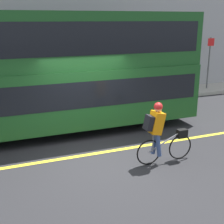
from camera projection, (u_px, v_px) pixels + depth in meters
The scene contains 6 objects.
ground_plane at pixel (100, 158), 8.20m from camera, with size 80.00×80.00×0.00m, color #232326.
road_center_line at pixel (97, 153), 8.47m from camera, with size 50.00×0.14×0.01m, color yellow.
sidewalk_curb at pixel (56, 104), 13.12m from camera, with size 60.00×1.72×0.15m.
bus at pixel (42, 68), 9.53m from camera, with size 9.77×2.58×3.72m.
cyclist_on_bike at pixel (160, 131), 7.67m from camera, with size 1.58×0.32×1.59m.
street_sign_post at pixel (209, 60), 15.29m from camera, with size 0.36×0.09×2.51m.
Camera 1 is at (-2.48, -7.10, 3.51)m, focal length 50.00 mm.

